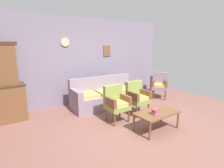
# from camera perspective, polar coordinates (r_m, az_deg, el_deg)

# --- Properties ---
(ground_plane) EXTENTS (7.68, 7.68, 0.00)m
(ground_plane) POSITION_cam_1_polar(r_m,az_deg,el_deg) (4.36, 7.79, -13.81)
(ground_plane) COLOR #84564C
(wall_back_with_decor) EXTENTS (6.40, 0.09, 2.70)m
(wall_back_with_decor) POSITION_cam_1_polar(r_m,az_deg,el_deg) (6.11, -8.92, 7.10)
(wall_back_with_decor) COLOR gray
(wall_back_with_decor) RESTS_ON ground
(side_cabinet) EXTENTS (1.16, 0.55, 0.93)m
(side_cabinet) POSITION_cam_1_polar(r_m,az_deg,el_deg) (5.29, -31.24, -5.33)
(side_cabinet) COLOR brown
(side_cabinet) RESTS_ON ground
(floral_couch) EXTENTS (2.12, 0.95, 0.90)m
(floral_couch) POSITION_cam_1_polar(r_m,az_deg,el_deg) (5.69, -2.18, -3.73)
(floral_couch) COLOR gray
(floral_couch) RESTS_ON ground
(armchair_near_couch_end) EXTENTS (0.54, 0.51, 0.90)m
(armchair_near_couch_end) POSITION_cam_1_polar(r_m,az_deg,el_deg) (4.58, 1.35, -5.59)
(armchair_near_couch_end) COLOR #849947
(armchair_near_couch_end) RESTS_ON ground
(armchair_near_cabinet) EXTENTS (0.53, 0.50, 0.90)m
(armchair_near_cabinet) POSITION_cam_1_polar(r_m,az_deg,el_deg) (5.10, 7.85, -3.76)
(armchair_near_cabinet) COLOR #849947
(armchair_near_cabinet) RESTS_ON ground
(wingback_chair_by_fireplace) EXTENTS (0.71, 0.71, 0.90)m
(wingback_chair_by_fireplace) POSITION_cam_1_polar(r_m,az_deg,el_deg) (6.72, 14.58, -0.03)
(wingback_chair_by_fireplace) COLOR gray
(wingback_chair_by_fireplace) RESTS_ON ground
(coffee_table) EXTENTS (1.00, 0.56, 0.42)m
(coffee_table) POSITION_cam_1_polar(r_m,az_deg,el_deg) (4.29, 13.69, -9.02)
(coffee_table) COLOR brown
(coffee_table) RESTS_ON ground
(book_stack_on_table) EXTENTS (0.16, 0.12, 0.13)m
(book_stack_on_table) POSITION_cam_1_polar(r_m,az_deg,el_deg) (4.12, 13.34, -8.32)
(book_stack_on_table) COLOR #E34E49
(book_stack_on_table) RESTS_ON coffee_table
(floor_vase_by_wall) EXTENTS (0.25, 0.25, 0.64)m
(floor_vase_by_wall) POSITION_cam_1_polar(r_m,az_deg,el_deg) (7.62, 12.62, 0.20)
(floor_vase_by_wall) COLOR #6C4A51
(floor_vase_by_wall) RESTS_ON ground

